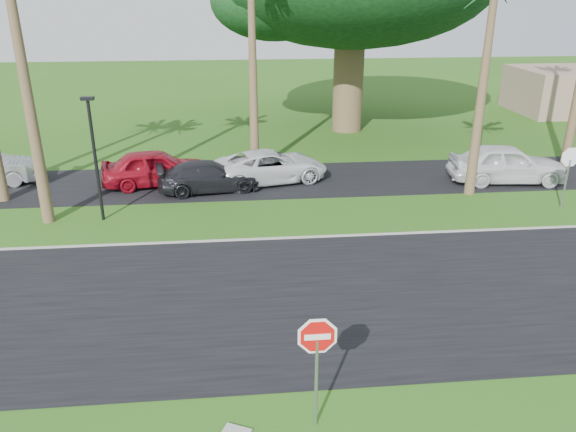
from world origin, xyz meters
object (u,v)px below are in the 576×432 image
Objects in this scene: stop_sign_near at (317,351)px; car_red at (156,168)px; car_minivan at (271,167)px; car_pickup at (507,164)px; stop_sign_far at (569,165)px; car_dark at (209,177)px.

car_red is at bearing 107.73° from stop_sign_near.
car_pickup reaches higher than car_minivan.
car_minivan is (5.08, 0.00, -0.09)m from car_red.
stop_sign_far is 3.53m from car_pickup.
car_dark is at bearing 94.82° from car_pickup.
stop_sign_near and stop_sign_far have the same top height.
car_pickup reaches higher than car_red.
stop_sign_near is at bearing -179.40° from car_dark.
car_dark is at bearing 100.09° from stop_sign_near.
car_red reaches higher than car_dark.
stop_sign_far is 0.52× the size of car_pickup.
car_pickup is (10.68, 14.31, -0.91)m from stop_sign_near.
car_red is 1.06× the size of car_dark.
car_red reaches higher than car_minivan.
stop_sign_far is (11.50, 11.00, 0.00)m from stop_sign_near.
car_pickup is (13.24, -0.09, 0.22)m from car_dark.
car_dark is 13.24m from car_pickup.
car_pickup is at bearing -109.66° from car_minivan.
car_minivan is at bearing -79.16° from car_dark.
car_red is (-16.42, 4.40, -0.98)m from stop_sign_far.
stop_sign_far is at bearing -114.97° from car_red.
car_red is at bearing 57.44° from car_dark.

